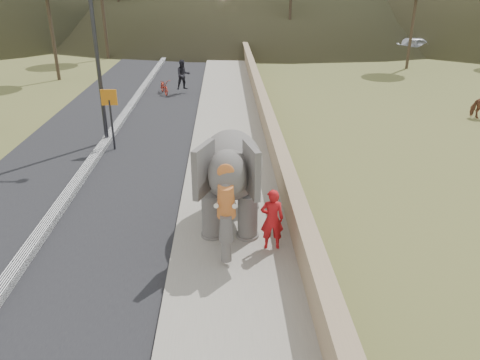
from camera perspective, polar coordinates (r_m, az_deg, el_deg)
The scene contains 11 objects.
ground at distance 9.18m, azimuth -0.45°, elevation -19.72°, with size 160.00×160.00×0.00m, color olive.
road at distance 18.47m, azimuth -17.05°, elevation 2.67°, with size 7.00×120.00×0.03m, color black.
median at distance 18.43m, azimuth -17.08°, elevation 2.95°, with size 0.35×120.00×0.22m, color black.
walkway at distance 17.80m, azimuth -1.33°, elevation 3.17°, with size 3.00×120.00×0.15m, color #9E9687.
parapet at distance 17.73m, azimuth 4.02°, elevation 4.67°, with size 0.30×120.00×1.10m, color tan.
lamppost at distance 19.04m, azimuth -16.60°, elevation 18.44°, with size 1.76×0.36×8.00m.
signboard at distance 18.63m, azimuth -15.53°, elevation 8.31°, with size 0.60×0.08×2.40m.
distant_car at distance 44.90m, azimuth 20.87°, elevation 15.06°, with size 1.70×4.23×1.44m, color silver.
elephant_and_man at distance 12.25m, azimuth -0.97°, elevation 0.34°, with size 2.28×3.76×2.63m.
motorcyclist at distance 27.70m, azimuth -8.02°, elevation 11.94°, with size 2.14×1.71×1.93m.
trees at distance 35.57m, azimuth 0.55°, elevation 19.88°, with size 48.15×41.50×8.91m.
Camera 1 is at (-0.16, -6.67, 6.31)m, focal length 35.00 mm.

